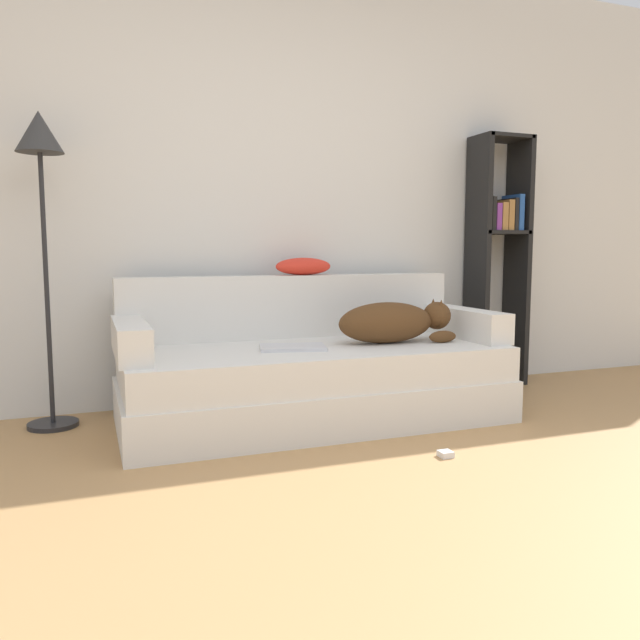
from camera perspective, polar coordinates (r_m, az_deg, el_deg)
ground_plane at (r=2.00m, az=16.33°, el=-21.13°), size 20.00×20.00×0.00m
wall_back at (r=3.91m, az=-4.43°, el=12.75°), size 8.00×0.06×2.70m
couch at (r=3.39m, az=-0.57°, el=-5.83°), size 2.04×0.92×0.41m
couch_backrest at (r=3.69m, az=-2.65°, el=1.28°), size 2.00×0.15×0.36m
couch_arm_left at (r=3.14m, az=-16.95°, el=-1.69°), size 0.15×0.73×0.17m
couch_arm_right at (r=3.76m, az=13.08°, el=-0.27°), size 0.15×0.73×0.17m
dog at (r=3.48m, az=6.76°, el=-0.17°), size 0.68×0.24×0.24m
laptop at (r=3.24m, az=-2.53°, el=-2.51°), size 0.38×0.28×0.02m
throw_pillow at (r=3.72m, az=-1.54°, el=4.92°), size 0.34×0.16×0.10m
bookshelf at (r=4.41m, az=15.99°, el=6.56°), size 0.36×0.26×1.67m
floor_lamp at (r=3.48m, az=-24.14°, el=11.81°), size 0.25×0.25×1.60m
power_adapter at (r=2.89m, az=11.41°, el=-11.92°), size 0.06×0.06×0.03m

